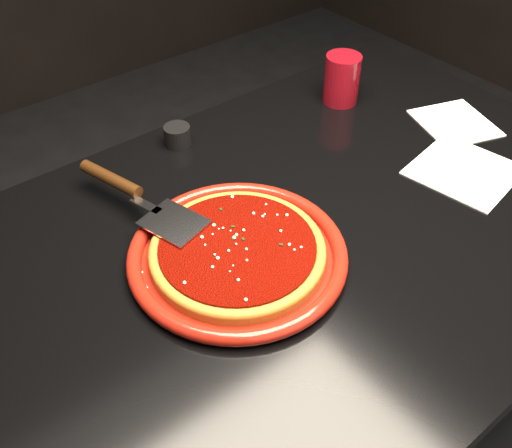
{
  "coord_description": "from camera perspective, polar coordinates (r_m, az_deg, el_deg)",
  "views": [
    {
      "loc": [
        -0.51,
        -0.49,
        1.38
      ],
      "look_at": [
        -0.09,
        0.03,
        0.77
      ],
      "focal_mm": 40.0,
      "sensor_mm": 36.0,
      "label": 1
    }
  ],
  "objects": [
    {
      "name": "floor",
      "position": [
        1.56,
        3.58,
        -20.78
      ],
      "size": [
        4.0,
        4.0,
        0.01
      ],
      "primitive_type": "cube",
      "color": "black",
      "rests_on": "ground"
    },
    {
      "name": "table",
      "position": [
        1.23,
        4.34,
        -12.77
      ],
      "size": [
        1.2,
        0.8,
        0.75
      ],
      "primitive_type": "cube",
      "color": "black",
      "rests_on": "floor"
    },
    {
      "name": "plate",
      "position": [
        0.87,
        -1.85,
        -3.05
      ],
      "size": [
        0.42,
        0.42,
        0.03
      ],
      "primitive_type": "cylinder",
      "rotation": [
        0.0,
        0.0,
        0.29
      ],
      "color": "maroon",
      "rests_on": "table"
    },
    {
      "name": "pizza_crust",
      "position": [
        0.87,
        -1.86,
        -2.88
      ],
      "size": [
        0.34,
        0.34,
        0.01
      ],
      "primitive_type": "cylinder",
      "rotation": [
        0.0,
        0.0,
        0.29
      ],
      "color": "brown",
      "rests_on": "plate"
    },
    {
      "name": "pizza_crust_rim",
      "position": [
        0.87,
        -1.87,
        -2.56
      ],
      "size": [
        0.34,
        0.34,
        0.02
      ],
      "primitive_type": "torus",
      "rotation": [
        0.0,
        0.0,
        0.29
      ],
      "color": "brown",
      "rests_on": "plate"
    },
    {
      "name": "pizza_sauce",
      "position": [
        0.86,
        -1.88,
        -2.33
      ],
      "size": [
        0.3,
        0.3,
        0.01
      ],
      "primitive_type": "cylinder",
      "rotation": [
        0.0,
        0.0,
        0.29
      ],
      "color": "#640802",
      "rests_on": "plate"
    },
    {
      "name": "parmesan_dusting",
      "position": [
        0.86,
        -1.89,
        -2.01
      ],
      "size": [
        0.23,
        0.23,
        0.01
      ],
      "primitive_type": null,
      "color": "beige",
      "rests_on": "plate"
    },
    {
      "name": "basil_flecks",
      "position": [
        0.86,
        -1.88,
        -2.06
      ],
      "size": [
        0.21,
        0.21,
        0.0
      ],
      "primitive_type": null,
      "color": "black",
      "rests_on": "plate"
    },
    {
      "name": "pizza_server",
      "position": [
        0.95,
        -11.45,
        2.69
      ],
      "size": [
        0.17,
        0.33,
        0.02
      ],
      "primitive_type": null,
      "rotation": [
        0.0,
        0.0,
        0.28
      ],
      "color": "silver",
      "rests_on": "plate"
    },
    {
      "name": "cup",
      "position": [
        1.25,
        8.58,
        14.13
      ],
      "size": [
        0.08,
        0.08,
        0.1
      ],
      "primitive_type": "cylinder",
      "rotation": [
        0.0,
        0.0,
        -0.06
      ],
      "color": "maroon",
      "rests_on": "table"
    },
    {
      "name": "napkin_a",
      "position": [
        1.12,
        20.11,
        5.04
      ],
      "size": [
        0.2,
        0.2,
        0.0
      ],
      "primitive_type": "cube",
      "rotation": [
        0.0,
        0.0,
        0.17
      ],
      "color": "white",
      "rests_on": "table"
    },
    {
      "name": "napkin_b",
      "position": [
        1.25,
        19.28,
        9.52
      ],
      "size": [
        0.18,
        0.19,
        0.0
      ],
      "primitive_type": "cube",
      "rotation": [
        0.0,
        0.0,
        -0.33
      ],
      "color": "white",
      "rests_on": "table"
    },
    {
      "name": "ramekin",
      "position": [
        1.12,
        -7.86,
        8.75
      ],
      "size": [
        0.06,
        0.06,
        0.04
      ],
      "primitive_type": "cylinder",
      "rotation": [
        0.0,
        0.0,
        -0.33
      ],
      "color": "black",
      "rests_on": "table"
    }
  ]
}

